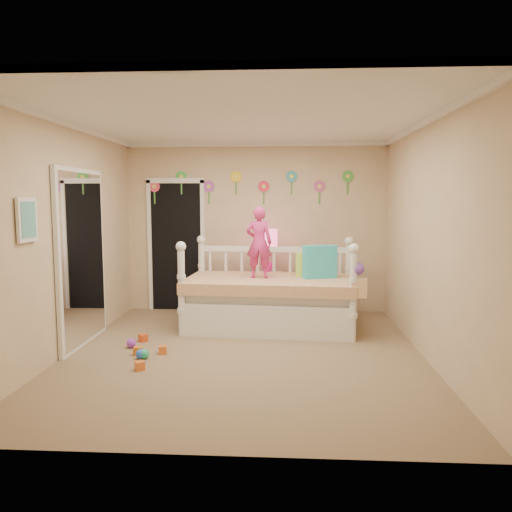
# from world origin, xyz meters

# --- Properties ---
(floor) EXTENTS (4.00, 4.50, 0.01)m
(floor) POSITION_xyz_m (0.00, 0.00, 0.00)
(floor) COLOR #7F684C
(floor) RESTS_ON ground
(ceiling) EXTENTS (4.00, 4.50, 0.01)m
(ceiling) POSITION_xyz_m (0.00, 0.00, 2.60)
(ceiling) COLOR white
(ceiling) RESTS_ON floor
(back_wall) EXTENTS (4.00, 0.01, 2.60)m
(back_wall) POSITION_xyz_m (0.00, 2.25, 1.30)
(back_wall) COLOR tan
(back_wall) RESTS_ON floor
(left_wall) EXTENTS (0.01, 4.50, 2.60)m
(left_wall) POSITION_xyz_m (-2.00, 0.00, 1.30)
(left_wall) COLOR tan
(left_wall) RESTS_ON floor
(right_wall) EXTENTS (0.01, 4.50, 2.60)m
(right_wall) POSITION_xyz_m (2.00, 0.00, 1.30)
(right_wall) COLOR tan
(right_wall) RESTS_ON floor
(crown_molding) EXTENTS (4.00, 4.50, 0.06)m
(crown_molding) POSITION_xyz_m (0.00, 0.00, 2.57)
(crown_molding) COLOR white
(crown_molding) RESTS_ON ceiling
(daybed) EXTENTS (2.36, 1.39, 1.23)m
(daybed) POSITION_xyz_m (0.25, 1.18, 0.62)
(daybed) COLOR white
(daybed) RESTS_ON floor
(pillow_turquoise) EXTENTS (0.47, 0.29, 0.44)m
(pillow_turquoise) POSITION_xyz_m (0.92, 1.21, 0.91)
(pillow_turquoise) COLOR #24A8B8
(pillow_turquoise) RESTS_ON daybed
(pillow_lime) EXTENTS (0.36, 0.22, 0.32)m
(pillow_lime) POSITION_xyz_m (0.78, 1.32, 0.85)
(pillow_lime) COLOR #AFE445
(pillow_lime) RESTS_ON daybed
(child) EXTENTS (0.37, 0.26, 0.96)m
(child) POSITION_xyz_m (0.11, 1.18, 1.17)
(child) COLOR #D5307B
(child) RESTS_ON daybed
(nightstand) EXTENTS (0.44, 0.37, 0.66)m
(nightstand) POSITION_xyz_m (0.20, 1.90, 0.33)
(nightstand) COLOR white
(nightstand) RESTS_ON floor
(table_lamp) EXTENTS (0.29, 0.29, 0.64)m
(table_lamp) POSITION_xyz_m (0.20, 1.90, 1.08)
(table_lamp) COLOR #F82197
(table_lamp) RESTS_ON nightstand
(closet_doorway) EXTENTS (0.90, 0.04, 2.07)m
(closet_doorway) POSITION_xyz_m (-1.25, 2.23, 1.03)
(closet_doorway) COLOR black
(closet_doorway) RESTS_ON back_wall
(flower_decals) EXTENTS (3.40, 0.02, 0.50)m
(flower_decals) POSITION_xyz_m (-0.09, 2.24, 1.94)
(flower_decals) COLOR #B2668C
(flower_decals) RESTS_ON back_wall
(mirror_closet) EXTENTS (0.07, 1.30, 2.10)m
(mirror_closet) POSITION_xyz_m (-1.96, 0.30, 1.05)
(mirror_closet) COLOR white
(mirror_closet) RESTS_ON left_wall
(wall_picture) EXTENTS (0.05, 0.34, 0.42)m
(wall_picture) POSITION_xyz_m (-1.97, -0.90, 1.55)
(wall_picture) COLOR white
(wall_picture) RESTS_ON left_wall
(hanging_bag) EXTENTS (0.20, 0.16, 0.36)m
(hanging_bag) POSITION_xyz_m (1.34, 0.57, 0.75)
(hanging_bag) COLOR beige
(hanging_bag) RESTS_ON daybed
(toy_scatter) EXTENTS (0.97, 1.40, 0.11)m
(toy_scatter) POSITION_xyz_m (-1.06, -0.16, 0.06)
(toy_scatter) COLOR #996666
(toy_scatter) RESTS_ON floor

